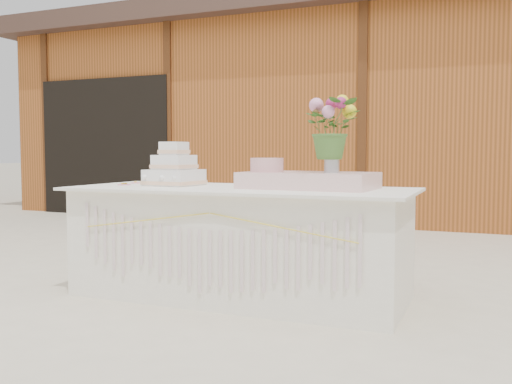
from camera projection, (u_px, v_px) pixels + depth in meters
ground at (240, 296)px, 4.02m from camera, size 80.00×80.00×0.00m
barn at (388, 112)px, 9.43m from camera, size 12.60×4.60×3.30m
cake_table at (239, 242)px, 3.99m from camera, size 2.40×1.00×0.77m
wedding_cake at (174, 171)px, 4.22m from camera, size 0.38×0.38×0.32m
pink_cake_stand at (267, 171)px, 3.89m from camera, size 0.29×0.29×0.21m
satin_runner at (309, 180)px, 3.86m from camera, size 0.91×0.56×0.11m
flower_vase at (332, 162)px, 3.79m from camera, size 0.10×0.10×0.14m
bouquet at (332, 122)px, 3.77m from camera, size 0.45×0.42×0.40m
loose_flowers at (130, 183)px, 4.43m from camera, size 0.28×0.39×0.02m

